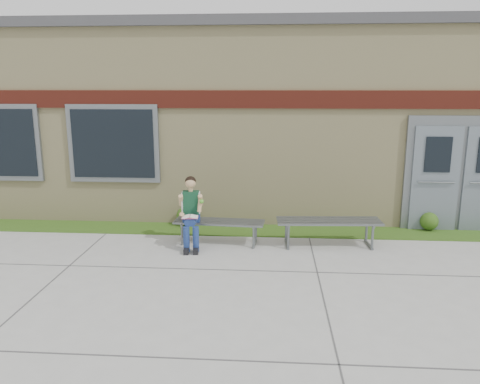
{
  "coord_description": "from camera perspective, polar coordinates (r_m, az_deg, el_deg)",
  "views": [
    {
      "loc": [
        0.27,
        -6.43,
        2.85
      ],
      "look_at": [
        -0.3,
        1.7,
        1.0
      ],
      "focal_mm": 35.0,
      "sensor_mm": 36.0,
      "label": 1
    }
  ],
  "objects": [
    {
      "name": "shrub_mid",
      "position": [
        9.81,
        -6.62,
        -2.91
      ],
      "size": [
        0.39,
        0.39,
        0.39
      ],
      "primitive_type": "sphere",
      "color": "#264612",
      "rests_on": "grass_strip"
    },
    {
      "name": "school_building",
      "position": [
        12.45,
        2.79,
        9.29
      ],
      "size": [
        16.2,
        6.22,
        4.2
      ],
      "color": "beige",
      "rests_on": "ground"
    },
    {
      "name": "grass_strip",
      "position": [
        9.47,
        2.2,
        -4.7
      ],
      "size": [
        16.0,
        0.8,
        0.02
      ],
      "primitive_type": "cube",
      "color": "#264612",
      "rests_on": "ground"
    },
    {
      "name": "ground",
      "position": [
        7.04,
        1.51,
        -11.12
      ],
      "size": [
        80.0,
        80.0,
        0.0
      ],
      "primitive_type": "plane",
      "color": "#9E9E99",
      "rests_on": "ground"
    },
    {
      "name": "bench_left",
      "position": [
        8.66,
        -2.55,
        -4.16
      ],
      "size": [
        1.68,
        0.58,
        0.43
      ],
      "rotation": [
        0.0,
        0.0,
        -0.07
      ],
      "color": "slate",
      "rests_on": "ground"
    },
    {
      "name": "shrub_east",
      "position": [
        10.16,
        22.06,
        -3.32
      ],
      "size": [
        0.36,
        0.36,
        0.36
      ],
      "primitive_type": "sphere",
      "color": "#264612",
      "rests_on": "grass_strip"
    },
    {
      "name": "girl",
      "position": [
        8.46,
        -6.0,
        -2.29
      ],
      "size": [
        0.48,
        0.77,
        1.27
      ],
      "rotation": [
        0.0,
        0.0,
        0.11
      ],
      "color": "navy",
      "rests_on": "ground"
    },
    {
      "name": "bench_right",
      "position": [
        8.66,
        10.75,
        -4.08
      ],
      "size": [
        1.9,
        0.63,
        0.49
      ],
      "rotation": [
        0.0,
        0.0,
        0.06
      ],
      "color": "slate",
      "rests_on": "ground"
    }
  ]
}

